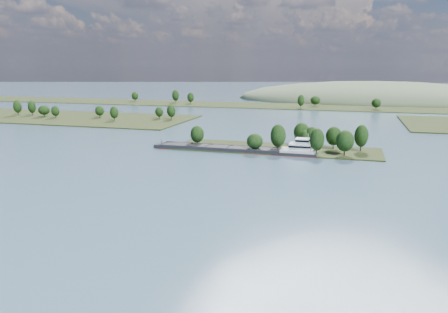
% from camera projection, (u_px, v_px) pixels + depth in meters
% --- Properties ---
extents(ground, '(1800.00, 1800.00, 0.00)m').
position_uv_depth(ground, '(249.00, 180.00, 158.52)').
color(ground, '#3B5467').
rests_on(ground, ground).
extents(tree_island, '(100.00, 31.01, 14.20)m').
position_uv_depth(tree_island, '(291.00, 142.00, 211.39)').
color(tree_island, black).
rests_on(tree_island, ground).
extents(left_bank, '(300.00, 80.00, 16.21)m').
position_uv_depth(left_bank, '(11.00, 115.00, 352.66)').
color(left_bank, black).
rests_on(left_bank, ground).
extents(back_shoreline, '(900.00, 60.00, 15.00)m').
position_uv_depth(back_shoreline, '(324.00, 107.00, 418.66)').
color(back_shoreline, black).
rests_on(back_shoreline, ground).
extents(hill_west, '(320.00, 160.00, 44.00)m').
position_uv_depth(hill_west, '(375.00, 100.00, 498.94)').
color(hill_west, '#495A3E').
rests_on(hill_west, ground).
extents(cargo_barge, '(80.09, 10.48, 10.82)m').
position_uv_depth(cargo_barge, '(245.00, 149.00, 208.84)').
color(cargo_barge, black).
rests_on(cargo_barge, ground).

